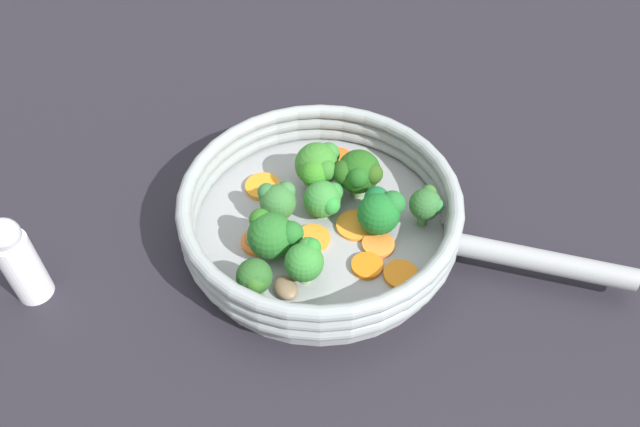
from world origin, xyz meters
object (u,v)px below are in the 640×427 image
(carrot_slice_1, at_px, (367,266))
(mushroom_piece_1, at_px, (286,288))
(carrot_slice_3, at_px, (356,225))
(carrot_slice_7, at_px, (313,238))
(carrot_slice_4, at_px, (401,275))
(broccoli_floret_2, at_px, (358,173))
(broccoli_floret_4, at_px, (324,199))
(broccoli_floret_5, at_px, (272,234))
(broccoli_floret_6, at_px, (305,260))
(broccoli_floret_7, at_px, (278,201))
(carrot_slice_9, at_px, (318,167))
(carrot_slice_6, at_px, (300,245))
(broccoli_floret_3, at_px, (318,166))
(carrot_slice_2, at_px, (263,186))
(carrot_slice_5, at_px, (336,162))
(skillet, at_px, (320,228))
(mushroom_piece_2, at_px, (253,239))
(carrot_slice_8, at_px, (258,242))
(broccoli_floret_0, at_px, (380,210))
(broccoli_floret_1, at_px, (252,277))
(salt_shaker, at_px, (18,260))
(broccoli_floret_8, at_px, (426,204))
(mushroom_piece_0, at_px, (315,160))
(carrot_slice_0, at_px, (378,245))

(carrot_slice_1, distance_m, mushroom_piece_1, 0.08)
(carrot_slice_3, relative_size, carrot_slice_7, 1.16)
(carrot_slice_4, distance_m, broccoli_floret_2, 0.12)
(carrot_slice_7, distance_m, broccoli_floret_4, 0.04)
(carrot_slice_1, relative_size, broccoli_floret_5, 0.60)
(broccoli_floret_6, bearing_deg, broccoli_floret_4, 21.19)
(broccoli_floret_7, bearing_deg, carrot_slice_9, 6.01)
(carrot_slice_6, relative_size, broccoli_floret_3, 0.69)
(broccoli_floret_5, bearing_deg, carrot_slice_2, 44.09)
(carrot_slice_2, bearing_deg, carrot_slice_7, -108.94)
(carrot_slice_5, height_order, broccoli_floret_2, broccoli_floret_2)
(carrot_slice_1, bearing_deg, carrot_slice_6, 101.64)
(carrot_slice_4, bearing_deg, skillet, 82.89)
(carrot_slice_9, distance_m, broccoli_floret_2, 0.07)
(broccoli_floret_4, bearing_deg, mushroom_piece_2, 151.94)
(carrot_slice_8, relative_size, broccoli_floret_3, 0.57)
(carrot_slice_5, height_order, carrot_slice_9, carrot_slice_5)
(broccoli_floret_3, xyz_separation_m, mushroom_piece_1, (-0.13, -0.05, -0.03))
(broccoli_floret_0, distance_m, broccoli_floret_1, 0.14)
(carrot_slice_2, distance_m, mushroom_piece_2, 0.07)
(carrot_slice_1, xyz_separation_m, broccoli_floret_3, (0.06, 0.10, 0.03))
(broccoli_floret_0, bearing_deg, broccoli_floret_5, 140.76)
(carrot_slice_5, xyz_separation_m, broccoli_floret_6, (-0.14, -0.06, 0.02))
(broccoli_floret_4, relative_size, mushroom_piece_1, 1.49)
(salt_shaker, bearing_deg, carrot_slice_5, -27.07)
(salt_shaker, bearing_deg, broccoli_floret_1, -60.14)
(broccoli_floret_8, bearing_deg, mushroom_piece_0, 85.93)
(broccoli_floret_4, bearing_deg, carrot_slice_8, 154.47)
(broccoli_floret_3, distance_m, broccoli_floret_7, 0.06)
(broccoli_floret_0, xyz_separation_m, broccoli_floret_4, (-0.02, 0.06, -0.00))
(carrot_slice_9, relative_size, salt_shaker, 0.44)
(carrot_slice_0, distance_m, broccoli_floret_8, 0.06)
(broccoli_floret_4, xyz_separation_m, broccoli_floret_5, (-0.07, 0.01, 0.01))
(broccoli_floret_6, relative_size, mushroom_piece_1, 1.56)
(carrot_slice_3, xyz_separation_m, carrot_slice_7, (-0.04, 0.03, 0.00))
(broccoli_floret_3, height_order, mushroom_piece_1, broccoli_floret_3)
(carrot_slice_2, relative_size, broccoli_floret_5, 0.73)
(carrot_slice_7, height_order, broccoli_floret_2, broccoli_floret_2)
(broccoli_floret_3, relative_size, mushroom_piece_0, 1.72)
(broccoli_floret_0, height_order, mushroom_piece_2, broccoli_floret_0)
(skillet, height_order, broccoli_floret_4, broccoli_floret_4)
(carrot_slice_9, relative_size, broccoli_floret_0, 0.94)
(carrot_slice_2, relative_size, mushroom_piece_2, 1.57)
(carrot_slice_5, height_order, broccoli_floret_0, broccoli_floret_0)
(carrot_slice_7, xyz_separation_m, broccoli_floret_5, (-0.03, 0.02, 0.03))
(carrot_slice_7, xyz_separation_m, broccoli_floret_0, (0.05, -0.05, 0.02))
(broccoli_floret_8, relative_size, mushroom_piece_1, 1.58)
(broccoli_floret_6, relative_size, mushroom_piece_2, 1.83)
(broccoli_floret_2, bearing_deg, mushroom_piece_1, -175.77)
(carrot_slice_1, height_order, mushroom_piece_2, mushroom_piece_2)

